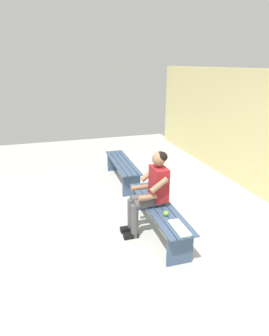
{
  "coord_description": "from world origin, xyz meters",
  "views": [
    {
      "loc": [
        -3.53,
        1.48,
        2.45
      ],
      "look_at": [
        0.74,
        0.15,
        0.81
      ],
      "focal_mm": 30.84,
      "sensor_mm": 36.0,
      "label": 1
    }
  ],
  "objects_px": {
    "book_open": "(179,228)",
    "bench_near": "(159,212)",
    "apple": "(166,213)",
    "person_seated": "(151,190)",
    "bench_far": "(122,167)"
  },
  "relations": [
    {
      "from": "book_open",
      "to": "bench_near",
      "type": "bearing_deg",
      "value": 2.02
    },
    {
      "from": "bench_near",
      "to": "book_open",
      "type": "height_order",
      "value": "book_open"
    },
    {
      "from": "bench_near",
      "to": "apple",
      "type": "xyz_separation_m",
      "value": [
        -0.31,
        0.02,
        0.15
      ]
    },
    {
      "from": "person_seated",
      "to": "book_open",
      "type": "xyz_separation_m",
      "value": [
        -0.75,
        -0.11,
        -0.23
      ]
    },
    {
      "from": "bench_near",
      "to": "person_seated",
      "type": "distance_m",
      "value": 0.37
    },
    {
      "from": "apple",
      "to": "book_open",
      "type": "relative_size",
      "value": 0.18
    },
    {
      "from": "bench_far",
      "to": "person_seated",
      "type": "xyz_separation_m",
      "value": [
        -2.02,
        0.1,
        0.35
      ]
    },
    {
      "from": "book_open",
      "to": "bench_far",
      "type": "bearing_deg",
      "value": 1.3
    },
    {
      "from": "person_seated",
      "to": "book_open",
      "type": "relative_size",
      "value": 3.06
    },
    {
      "from": "bench_near",
      "to": "apple",
      "type": "distance_m",
      "value": 0.34
    },
    {
      "from": "bench_far",
      "to": "person_seated",
      "type": "height_order",
      "value": "person_seated"
    },
    {
      "from": "bench_near",
      "to": "book_open",
      "type": "xyz_separation_m",
      "value": [
        -0.67,
        -0.01,
        0.12
      ]
    },
    {
      "from": "bench_far",
      "to": "bench_near",
      "type": "bearing_deg",
      "value": -180.0
    },
    {
      "from": "bench_far",
      "to": "apple",
      "type": "relative_size",
      "value": 23.38
    },
    {
      "from": "person_seated",
      "to": "book_open",
      "type": "bearing_deg",
      "value": -171.46
    }
  ]
}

